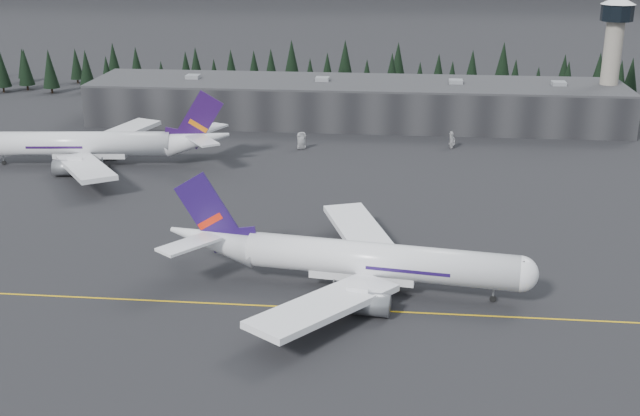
# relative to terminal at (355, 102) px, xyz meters

# --- Properties ---
(ground) EXTENTS (1400.00, 1400.00, 0.00)m
(ground) POSITION_rel_terminal_xyz_m (0.00, -125.00, -6.30)
(ground) COLOR black
(ground) RESTS_ON ground
(taxiline) EXTENTS (400.00, 0.40, 0.02)m
(taxiline) POSITION_rel_terminal_xyz_m (0.00, -127.00, -6.29)
(taxiline) COLOR gold
(taxiline) RESTS_ON ground
(terminal) EXTENTS (160.00, 30.00, 12.60)m
(terminal) POSITION_rel_terminal_xyz_m (0.00, 0.00, 0.00)
(terminal) COLOR black
(terminal) RESTS_ON ground
(control_tower) EXTENTS (10.00, 10.00, 37.70)m
(control_tower) POSITION_rel_terminal_xyz_m (75.00, 3.00, 17.11)
(control_tower) COLOR gray
(control_tower) RESTS_ON ground
(treeline) EXTENTS (360.00, 20.00, 15.00)m
(treeline) POSITION_rel_terminal_xyz_m (0.00, 37.00, 1.20)
(treeline) COLOR black
(treeline) RESTS_ON ground
(jet_main) EXTENTS (62.15, 57.03, 18.33)m
(jet_main) POSITION_rel_terminal_xyz_m (5.97, -118.60, -1.13)
(jet_main) COLOR white
(jet_main) RESTS_ON ground
(jet_parked) EXTENTS (64.59, 59.36, 19.01)m
(jet_parked) POSITION_rel_terminal_xyz_m (-60.65, -52.57, -0.94)
(jet_parked) COLOR silver
(jet_parked) RESTS_ON ground
(gse_vehicle_a) EXTENTS (3.51, 5.21, 1.33)m
(gse_vehicle_a) POSITION_rel_terminal_xyz_m (-12.42, -32.61, -5.64)
(gse_vehicle_a) COLOR silver
(gse_vehicle_a) RESTS_ON ground
(gse_vehicle_b) EXTENTS (4.80, 2.32, 1.58)m
(gse_vehicle_b) POSITION_rel_terminal_xyz_m (28.12, -27.51, -5.51)
(gse_vehicle_b) COLOR #BEBDC0
(gse_vehicle_b) RESTS_ON ground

